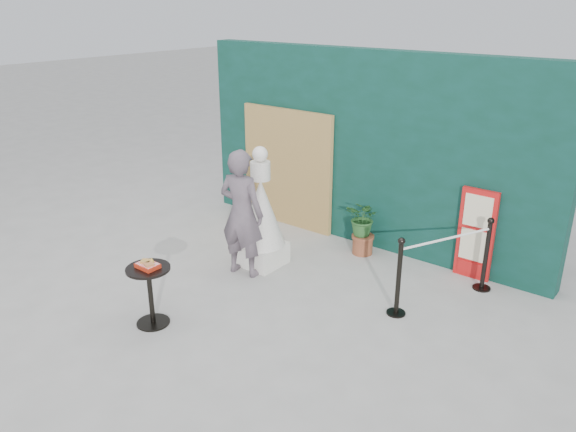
% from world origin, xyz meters
% --- Properties ---
extents(ground, '(60.00, 60.00, 0.00)m').
position_xyz_m(ground, '(0.00, 0.00, 0.00)').
color(ground, '#ADAAA5').
rests_on(ground, ground).
extents(back_wall, '(6.00, 0.30, 3.00)m').
position_xyz_m(back_wall, '(0.00, 3.15, 1.50)').
color(back_wall, '#0B3125').
rests_on(back_wall, ground).
extents(bamboo_fence, '(1.80, 0.08, 2.00)m').
position_xyz_m(bamboo_fence, '(-1.40, 2.94, 1.00)').
color(bamboo_fence, tan).
rests_on(bamboo_fence, ground).
extents(woman, '(0.73, 0.55, 1.82)m').
position_xyz_m(woman, '(-0.71, 1.07, 0.91)').
color(woman, '#60535D').
rests_on(woman, ground).
extents(menu_board, '(0.50, 0.07, 1.30)m').
position_xyz_m(menu_board, '(1.90, 2.95, 0.65)').
color(menu_board, red).
rests_on(menu_board, ground).
extents(statue, '(0.70, 0.70, 1.78)m').
position_xyz_m(statue, '(-0.69, 1.45, 0.73)').
color(statue, white).
rests_on(statue, ground).
extents(cafe_table, '(0.52, 0.52, 0.75)m').
position_xyz_m(cafe_table, '(-0.65, -0.61, 0.50)').
color(cafe_table, black).
rests_on(cafe_table, ground).
extents(food_basket, '(0.26, 0.19, 0.11)m').
position_xyz_m(food_basket, '(-0.65, -0.61, 0.79)').
color(food_basket, red).
rests_on(food_basket, cafe_table).
extents(planter, '(0.51, 0.44, 0.87)m').
position_xyz_m(planter, '(0.29, 2.68, 0.50)').
color(planter, brown).
rests_on(planter, ground).
extents(stanchion_barrier, '(0.84, 1.54, 1.03)m').
position_xyz_m(stanchion_barrier, '(1.85, 2.07, 0.49)').
color(stanchion_barrier, black).
rests_on(stanchion_barrier, ground).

